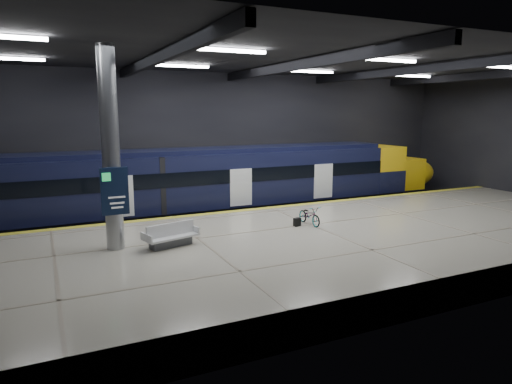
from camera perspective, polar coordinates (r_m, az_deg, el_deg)
ground at (r=20.63m, az=5.31°, el=-6.40°), size 30.00×30.00×0.00m
room_shell at (r=19.79m, az=5.57°, el=9.69°), size 30.10×16.10×8.05m
platform at (r=18.46m, az=9.31°, el=-6.70°), size 30.00×11.00×1.10m
safety_strip at (r=22.69m, az=1.82°, el=-1.96°), size 30.00×0.40×0.01m
rails at (r=25.34m, az=-1.03°, el=-3.06°), size 30.00×1.52×0.16m
train at (r=24.14m, az=-5.85°, el=1.02°), size 29.40×2.84×3.79m
bench at (r=16.51m, az=-10.60°, el=-5.69°), size 2.06×1.25×0.85m
bicycle at (r=19.38m, az=6.71°, el=-2.91°), size 0.57×1.55×0.81m
pannier_bag at (r=19.13m, az=5.16°, el=-3.76°), size 0.34×0.25×0.35m
info_column at (r=16.17m, az=-17.69°, el=4.73°), size 0.90×0.78×6.90m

